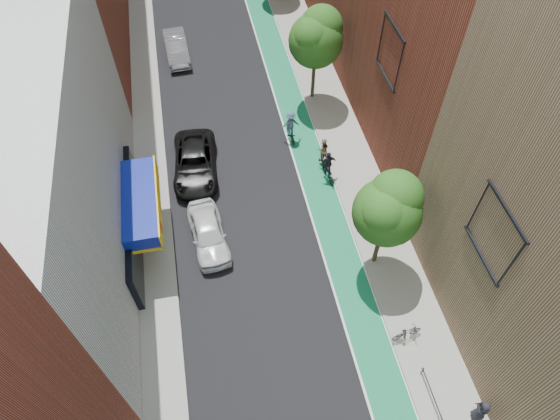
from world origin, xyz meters
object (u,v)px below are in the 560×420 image
parked_car_silver (177,48)px  cyclist_lane_mid (328,169)px  cyclist_lane_far (291,127)px  pedestrian (481,411)px  parked_car_black (195,163)px  parked_car_white (208,233)px  cyclist_lane_near (323,154)px

parked_car_silver → cyclist_lane_mid: bearing=-63.5°
parked_car_silver → cyclist_lane_far: (6.59, -10.58, 0.21)m
cyclist_lane_mid → pedestrian: cyclist_lane_mid is taller
parked_car_black → parked_car_silver: size_ratio=1.20×
parked_car_white → parked_car_black: bearing=86.9°
parked_car_white → cyclist_lane_mid: size_ratio=2.18×
parked_car_silver → cyclist_lane_mid: size_ratio=2.21×
parked_car_silver → parked_car_white: bearing=-91.5°
parked_car_silver → cyclist_lane_mid: 16.55m
parked_car_silver → pedestrian: bearing=-72.6°
cyclist_lane_near → cyclist_lane_far: cyclist_lane_far is taller
cyclist_lane_mid → cyclist_lane_far: 4.14m
parked_car_black → cyclist_lane_far: bearing=19.9°
cyclist_lane_mid → cyclist_lane_far: bearing=-76.0°
parked_car_white → cyclist_lane_near: bearing=25.4°
parked_car_black → pedestrian: (10.65, -17.26, 0.19)m
cyclist_lane_near → cyclist_lane_far: 3.01m
cyclist_lane_mid → parked_car_silver: bearing=-68.0°
pedestrian → cyclist_lane_near: bearing=-152.2°
cyclist_lane_far → cyclist_lane_near: bearing=116.6°
parked_car_black → cyclist_lane_mid: size_ratio=2.67×
cyclist_lane_far → parked_car_silver: bearing=-61.2°
cyclist_lane_mid → pedestrian: bearing=93.0°
cyclist_lane_far → cyclist_lane_mid: bearing=108.2°
pedestrian → cyclist_lane_mid: bearing=-151.5°
parked_car_white → cyclist_lane_mid: bearing=18.0°
parked_car_white → cyclist_lane_far: bearing=43.9°
cyclist_lane_near → cyclist_lane_mid: (0.01, -1.24, -0.05)m
cyclist_lane_far → parked_car_black: bearing=11.9°
parked_car_black → pedestrian: pedestrian is taller
parked_car_black → cyclist_lane_far: 6.63m
parked_car_silver → pedestrian: (10.85, -29.56, 0.21)m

